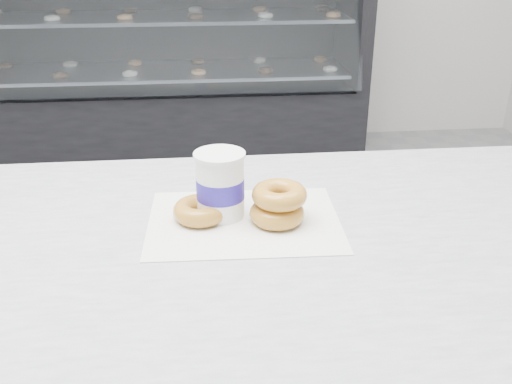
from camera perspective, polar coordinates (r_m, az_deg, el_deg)
The scene contains 5 objects.
display_case at distance 3.68m, azimuth -8.91°, elevation 10.56°, with size 2.40×0.74×1.25m.
wax_paper at distance 1.02m, azimuth -1.20°, elevation -2.91°, with size 0.34×0.26×0.00m, color silver.
donut_single at distance 1.02m, azimuth -5.58°, elevation -1.84°, with size 0.10×0.10×0.03m, color gold.
donut_stack at distance 1.00m, azimuth 2.24°, elevation -1.20°, with size 0.14×0.14×0.07m.
coffee_cup at distance 1.02m, azimuth -3.60°, elevation 0.77°, with size 0.11×0.11×0.12m.
Camera 1 is at (0.20, -1.45, 1.37)m, focal length 40.00 mm.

